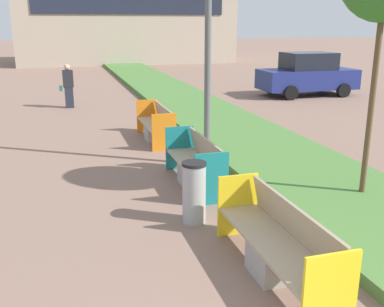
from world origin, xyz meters
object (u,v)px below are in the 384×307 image
Objects in this scene: pedestrian_walking at (68,86)px; bench_yellow_frame at (277,247)px; bench_teal_frame at (196,166)px; litter_bin at (194,192)px; bench_orange_frame at (157,127)px; parked_car_distant at (308,75)px.

bench_yellow_frame is at bearing -80.63° from pedestrian_walking.
bench_teal_frame is 2.18× the size of litter_bin.
bench_yellow_frame is at bearing -89.95° from bench_teal_frame.
bench_teal_frame and bench_orange_frame have the same top height.
litter_bin is at bearing -126.98° from parked_car_distant.
parked_car_distant is at bearing 58.33° from bench_yellow_frame.
litter_bin reaches higher than bench_teal_frame.
parked_car_distant reaches higher than litter_bin.
bench_orange_frame is 2.21× the size of litter_bin.
litter_bin is (-0.54, -1.67, 0.13)m from bench_teal_frame.
bench_teal_frame is 1.75m from litter_bin.
bench_orange_frame is at bearing 84.22° from litter_bin.
bench_yellow_frame is 1.89m from litter_bin.
bench_yellow_frame is 1.12× the size of bench_orange_frame.
pedestrian_walking is (-2.11, 9.36, 0.44)m from bench_teal_frame.
bench_orange_frame is (-0.00, 7.10, -0.01)m from bench_yellow_frame.
pedestrian_walking reaches higher than litter_bin.
bench_teal_frame is 12.39m from parked_car_distant.
litter_bin is (-0.54, 1.81, 0.12)m from bench_yellow_frame.
parked_car_distant reaches higher than bench_yellow_frame.
pedestrian_walking is (-2.12, 12.83, 0.44)m from bench_yellow_frame.
parked_car_distant is at bearing 52.56° from litter_bin.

